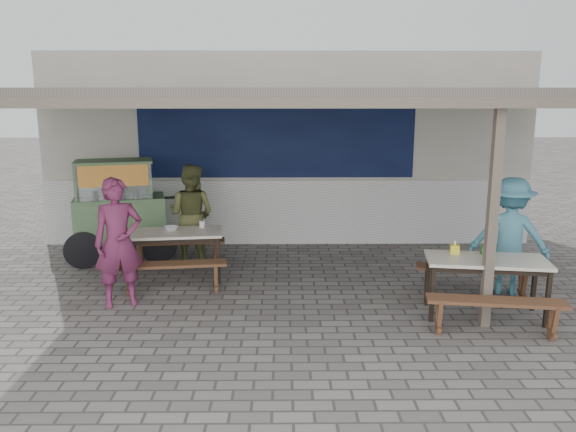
% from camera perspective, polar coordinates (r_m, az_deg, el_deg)
% --- Properties ---
extents(ground, '(60.00, 60.00, 0.00)m').
position_cam_1_polar(ground, '(7.75, 0.14, -8.46)').
color(ground, slate).
rests_on(ground, ground).
extents(back_wall, '(9.00, 1.28, 3.50)m').
position_cam_1_polar(back_wall, '(10.87, -0.08, 6.85)').
color(back_wall, beige).
rests_on(back_wall, ground).
extents(warung_roof, '(9.00, 4.21, 2.81)m').
position_cam_1_polar(warung_roof, '(8.15, 0.19, 12.07)').
color(warung_roof, '#5E5650').
rests_on(warung_roof, ground).
extents(table_left, '(1.47, 0.85, 0.75)m').
position_cam_1_polar(table_left, '(8.51, -11.45, -2.07)').
color(table_left, silver).
rests_on(table_left, ground).
extents(bench_left_street, '(1.52, 0.46, 0.45)m').
position_cam_1_polar(bench_left_street, '(8.00, -11.64, -5.47)').
color(bench_left_street, brown).
rests_on(bench_left_street, ground).
extents(bench_left_wall, '(1.52, 0.46, 0.45)m').
position_cam_1_polar(bench_left_wall, '(9.19, -11.11, -3.14)').
color(bench_left_wall, brown).
rests_on(bench_left_wall, ground).
extents(table_right, '(1.54, 0.88, 0.75)m').
position_cam_1_polar(table_right, '(7.40, 19.51, -4.69)').
color(table_right, silver).
rests_on(table_right, ground).
extents(bench_right_street, '(1.58, 0.50, 0.45)m').
position_cam_1_polar(bench_right_street, '(6.92, 20.35, -8.82)').
color(bench_right_street, brown).
rests_on(bench_right_street, ground).
extents(bench_right_wall, '(1.58, 0.50, 0.45)m').
position_cam_1_polar(bench_right_wall, '(8.09, 18.46, -5.65)').
color(bench_right_wall, brown).
rests_on(bench_right_wall, ground).
extents(vendor_cart, '(2.00, 1.19, 1.69)m').
position_cam_1_polar(vendor_cart, '(9.77, -16.84, 0.95)').
color(vendor_cart, '#61875A').
rests_on(vendor_cart, ground).
extents(patron_street_side, '(0.73, 0.62, 1.71)m').
position_cam_1_polar(patron_street_side, '(7.63, -16.83, -2.60)').
color(patron_street_side, '#662345').
rests_on(patron_street_side, ground).
extents(patron_wall_side, '(0.96, 0.85, 1.65)m').
position_cam_1_polar(patron_wall_side, '(9.30, -9.78, 0.16)').
color(patron_wall_side, brown).
rests_on(patron_wall_side, ground).
extents(patron_right_table, '(1.20, 0.94, 1.64)m').
position_cam_1_polar(patron_right_table, '(8.36, 21.61, -1.91)').
color(patron_right_table, teal).
rests_on(patron_right_table, ground).
extents(tissue_box, '(0.13, 0.13, 0.11)m').
position_cam_1_polar(tissue_box, '(7.49, 16.57, -3.24)').
color(tissue_box, yellow).
rests_on(tissue_box, table_right).
extents(donation_box, '(0.18, 0.13, 0.11)m').
position_cam_1_polar(donation_box, '(7.58, 19.65, -3.26)').
color(donation_box, '#32672D').
rests_on(donation_box, table_right).
extents(condiment_jar, '(0.08, 0.08, 0.10)m').
position_cam_1_polar(condiment_jar, '(8.69, -8.72, -0.82)').
color(condiment_jar, silver).
rests_on(condiment_jar, table_left).
extents(condiment_bowl, '(0.28, 0.28, 0.05)m').
position_cam_1_polar(condiment_bowl, '(8.59, -11.81, -1.23)').
color(condiment_bowl, silver).
rests_on(condiment_bowl, table_left).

